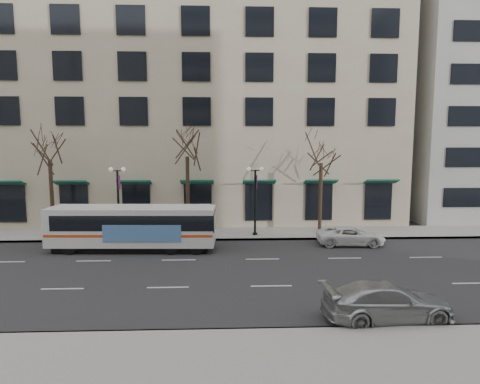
{
  "coord_description": "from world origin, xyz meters",
  "views": [
    {
      "loc": [
        2.75,
        -21.01,
        6.84
      ],
      "look_at": [
        3.68,
        2.86,
        4.0
      ],
      "focal_mm": 30.0,
      "sensor_mm": 36.0,
      "label": 1
    }
  ],
  "objects_px": {
    "tree_far_mid": "(187,144)",
    "silver_car": "(387,302)",
    "tree_far_right": "(321,150)",
    "lamp_post_left": "(118,198)",
    "city_bus": "(134,226)",
    "lamp_post_right": "(255,198)",
    "tree_far_left": "(49,146)",
    "white_pickup": "(351,236)"
  },
  "relations": [
    {
      "from": "silver_car",
      "to": "tree_far_mid",
      "type": "bearing_deg",
      "value": 27.77
    },
    {
      "from": "lamp_post_left",
      "to": "white_pickup",
      "type": "bearing_deg",
      "value": -9.3
    },
    {
      "from": "city_bus",
      "to": "silver_car",
      "type": "xyz_separation_m",
      "value": [
        12.23,
        -10.87,
        -0.85
      ]
    },
    {
      "from": "tree_far_left",
      "to": "tree_far_right",
      "type": "xyz_separation_m",
      "value": [
        20.0,
        0.0,
        -0.28
      ]
    },
    {
      "from": "silver_car",
      "to": "white_pickup",
      "type": "distance_m",
      "value": 11.94
    },
    {
      "from": "lamp_post_right",
      "to": "tree_far_right",
      "type": "bearing_deg",
      "value": 6.85
    },
    {
      "from": "tree_far_mid",
      "to": "tree_far_right",
      "type": "height_order",
      "value": "tree_far_mid"
    },
    {
      "from": "tree_far_mid",
      "to": "white_pickup",
      "type": "bearing_deg",
      "value": -16.1
    },
    {
      "from": "tree_far_right",
      "to": "silver_car",
      "type": "xyz_separation_m",
      "value": [
        -0.91,
        -15.0,
        -5.69
      ]
    },
    {
      "from": "tree_far_right",
      "to": "city_bus",
      "type": "bearing_deg",
      "value": -162.53
    },
    {
      "from": "tree_far_left",
      "to": "tree_far_mid",
      "type": "height_order",
      "value": "tree_far_mid"
    },
    {
      "from": "lamp_post_right",
      "to": "silver_car",
      "type": "height_order",
      "value": "lamp_post_right"
    },
    {
      "from": "lamp_post_left",
      "to": "city_bus",
      "type": "bearing_deg",
      "value": -62.33
    },
    {
      "from": "tree_far_mid",
      "to": "lamp_post_right",
      "type": "xyz_separation_m",
      "value": [
        5.01,
        -0.6,
        -3.96
      ]
    },
    {
      "from": "tree_far_right",
      "to": "lamp_post_left",
      "type": "height_order",
      "value": "tree_far_right"
    },
    {
      "from": "tree_far_left",
      "to": "lamp_post_right",
      "type": "xyz_separation_m",
      "value": [
        15.01,
        -0.6,
        -3.75
      ]
    },
    {
      "from": "tree_far_mid",
      "to": "city_bus",
      "type": "relative_size",
      "value": 0.8
    },
    {
      "from": "white_pickup",
      "to": "tree_far_mid",
      "type": "bearing_deg",
      "value": 77.63
    },
    {
      "from": "tree_far_left",
      "to": "white_pickup",
      "type": "xyz_separation_m",
      "value": [
        21.35,
        -3.28,
        -6.06
      ]
    },
    {
      "from": "lamp_post_left",
      "to": "lamp_post_right",
      "type": "distance_m",
      "value": 10.0
    },
    {
      "from": "lamp_post_right",
      "to": "city_bus",
      "type": "bearing_deg",
      "value": -156.55
    },
    {
      "from": "tree_far_right",
      "to": "white_pickup",
      "type": "height_order",
      "value": "tree_far_right"
    },
    {
      "from": "silver_car",
      "to": "white_pickup",
      "type": "relative_size",
      "value": 1.11
    },
    {
      "from": "tree_far_mid",
      "to": "white_pickup",
      "type": "xyz_separation_m",
      "value": [
        11.35,
        -3.28,
        -6.27
      ]
    },
    {
      "from": "city_bus",
      "to": "lamp_post_left",
      "type": "bearing_deg",
      "value": 119.98
    },
    {
      "from": "lamp_post_right",
      "to": "tree_far_left",
      "type": "bearing_deg",
      "value": 177.71
    },
    {
      "from": "tree_far_mid",
      "to": "city_bus",
      "type": "height_order",
      "value": "tree_far_mid"
    },
    {
      "from": "tree_far_right",
      "to": "silver_car",
      "type": "distance_m",
      "value": 16.07
    },
    {
      "from": "city_bus",
      "to": "tree_far_mid",
      "type": "bearing_deg",
      "value": 55.11
    },
    {
      "from": "tree_far_right",
      "to": "white_pickup",
      "type": "distance_m",
      "value": 6.79
    },
    {
      "from": "tree_far_left",
      "to": "white_pickup",
      "type": "height_order",
      "value": "tree_far_left"
    },
    {
      "from": "tree_far_mid",
      "to": "tree_far_left",
      "type": "bearing_deg",
      "value": -180.0
    },
    {
      "from": "tree_far_mid",
      "to": "silver_car",
      "type": "xyz_separation_m",
      "value": [
        9.09,
        -15.0,
        -6.17
      ]
    },
    {
      "from": "lamp_post_right",
      "to": "white_pickup",
      "type": "bearing_deg",
      "value": -22.88
    },
    {
      "from": "tree_far_mid",
      "to": "silver_car",
      "type": "height_order",
      "value": "tree_far_mid"
    },
    {
      "from": "tree_far_left",
      "to": "tree_far_mid",
      "type": "distance_m",
      "value": 10.0
    },
    {
      "from": "tree_far_mid",
      "to": "white_pickup",
      "type": "relative_size",
      "value": 1.87
    },
    {
      "from": "tree_far_mid",
      "to": "white_pickup",
      "type": "distance_m",
      "value": 13.38
    },
    {
      "from": "lamp_post_left",
      "to": "lamp_post_right",
      "type": "bearing_deg",
      "value": 0.0
    },
    {
      "from": "tree_far_left",
      "to": "city_bus",
      "type": "distance_m",
      "value": 9.51
    },
    {
      "from": "city_bus",
      "to": "white_pickup",
      "type": "height_order",
      "value": "city_bus"
    },
    {
      "from": "tree_far_right",
      "to": "tree_far_left",
      "type": "bearing_deg",
      "value": 180.0
    }
  ]
}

